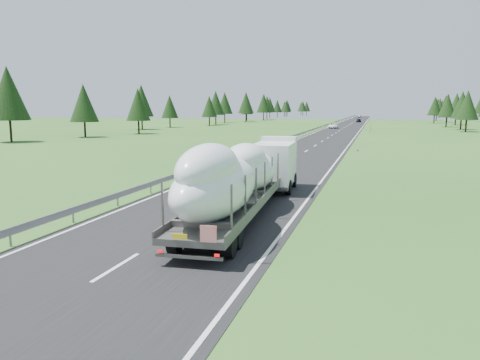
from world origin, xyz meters
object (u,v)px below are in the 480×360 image
(distant_car_dark, at_px, (359,120))
(distant_car_blue, at_px, (360,117))
(distant_van, at_px, (333,126))
(boat_truck, at_px, (243,174))
(highway_sign, at_px, (371,125))

(distant_car_dark, relative_size, distant_car_blue, 1.07)
(distant_van, distance_m, distant_car_blue, 136.71)
(distant_car_blue, bearing_deg, boat_truck, -83.88)
(boat_truck, bearing_deg, distant_car_dark, 90.07)
(highway_sign, height_order, boat_truck, boat_truck)
(boat_truck, height_order, distant_car_dark, boat_truck)
(boat_truck, bearing_deg, highway_sign, 86.32)
(distant_car_dark, xyz_separation_m, distant_car_blue, (-2.34, 79.71, -0.07))
(highway_sign, relative_size, distant_van, 0.51)
(boat_truck, distance_m, distant_van, 104.03)
(highway_sign, distance_m, distant_car_blue, 160.41)
(boat_truck, xyz_separation_m, distant_car_blue, (-2.54, 240.62, -1.48))
(distant_van, distance_m, distant_car_dark, 57.15)
(distant_car_dark, bearing_deg, distant_car_blue, 90.93)
(highway_sign, height_order, distant_car_blue, highway_sign)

